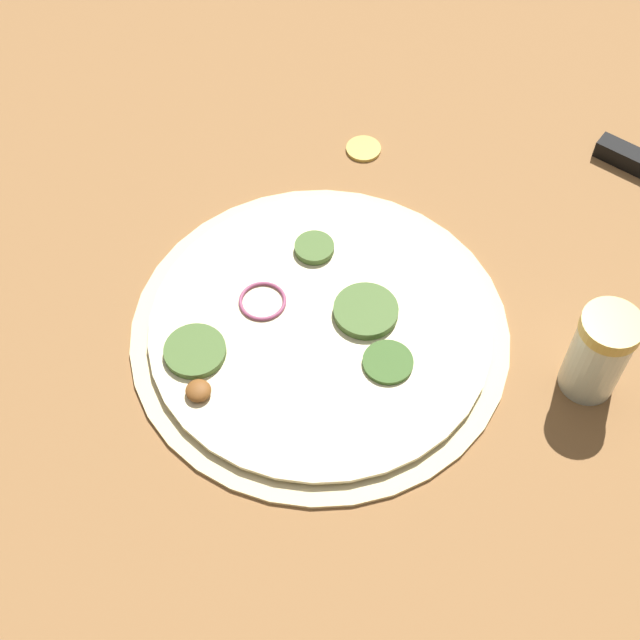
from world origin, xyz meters
The scene contains 4 objects.
ground_plane centered at (0.00, 0.00, 0.00)m, with size 3.00×3.00×0.00m, color olive.
pizza centered at (0.00, 0.00, 0.01)m, with size 0.33×0.33×0.02m.
spice_jar centered at (-0.16, -0.16, 0.04)m, with size 0.05×0.05×0.09m.
loose_cap centered at (0.17, -0.15, 0.00)m, with size 0.03×0.03×0.01m.
Camera 1 is at (-0.37, 0.22, 0.64)m, focal length 50.00 mm.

